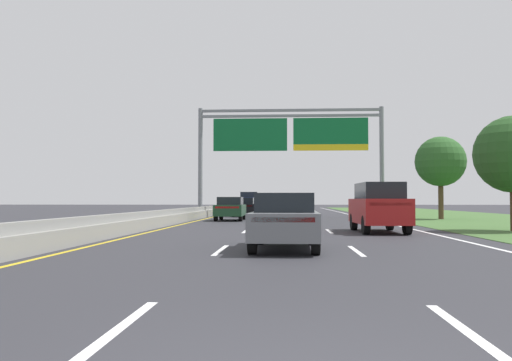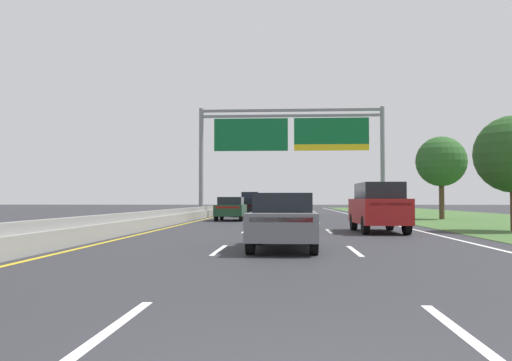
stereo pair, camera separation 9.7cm
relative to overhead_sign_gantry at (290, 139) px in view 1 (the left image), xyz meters
name	(u,v)px [view 1 (the left image)]	position (x,y,z in m)	size (l,w,h in m)	color
ground_plane	(287,219)	(-0.30, -3.99, -6.32)	(220.00, 220.00, 0.00)	#2B2B30
lane_striping	(287,219)	(-0.30, -4.44, -6.32)	(11.96, 106.00, 0.01)	white
grass_verge_right	(481,219)	(13.65, -3.99, -6.31)	(14.00, 110.00, 0.02)	#3D602D
median_barrier_concrete	(197,214)	(-6.90, -3.99, -5.97)	(0.60, 110.00, 0.85)	gray
overhead_sign_gantry	(290,139)	(0.00, 0.00, 0.00)	(15.06, 0.42, 8.90)	gray
pickup_truck_blue	(249,203)	(-4.20, 11.82, -5.25)	(2.16, 5.46, 2.20)	navy
car_grey_centre_lane_sedan	(285,220)	(-0.38, -28.13, -5.51)	(1.90, 4.43, 1.57)	slate
car_white_centre_lane_sedan	(289,207)	(-0.11, -2.91, -5.51)	(1.95, 4.45, 1.57)	silver
car_black_left_lane_sedan	(244,207)	(-3.82, 1.06, -5.51)	(1.91, 4.43, 1.57)	black
car_darkgreen_left_lane_sedan	(230,208)	(-4.07, -7.52, -5.51)	(1.85, 4.41, 1.57)	#193D23
car_red_right_lane_suv	(379,207)	(3.61, -20.03, -5.23)	(2.01, 4.75, 2.11)	maroon
roadside_tree_mid	(440,162)	(10.57, -4.83, -2.24)	(3.53, 3.53, 5.87)	#4C3823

